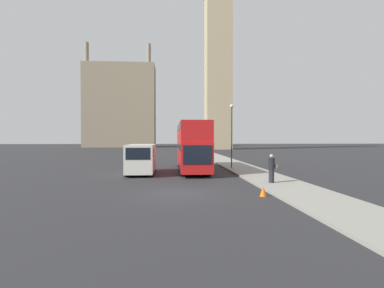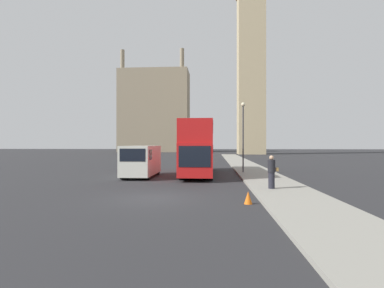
{
  "view_description": "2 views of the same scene",
  "coord_description": "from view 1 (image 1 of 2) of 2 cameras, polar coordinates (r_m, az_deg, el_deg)",
  "views": [
    {
      "loc": [
        -0.38,
        -16.22,
        2.99
      ],
      "look_at": [
        1.76,
        12.73,
        2.46
      ],
      "focal_mm": 28.0,
      "sensor_mm": 36.0,
      "label": 1
    },
    {
      "loc": [
        2.89,
        -14.3,
        2.6
      ],
      "look_at": [
        0.66,
        17.46,
        2.64
      ],
      "focal_mm": 28.0,
      "sensor_mm": 36.0,
      "label": 2
    }
  ],
  "objects": [
    {
      "name": "clock_tower",
      "position": [
        88.71,
        4.99,
        20.05
      ],
      "size": [
        7.47,
        7.64,
        62.11
      ],
      "color": "tan",
      "rests_on": "ground_plane"
    },
    {
      "name": "traffic_cone",
      "position": [
        16.05,
        13.41,
        -8.72
      ],
      "size": [
        0.36,
        0.36,
        0.55
      ],
      "color": "orange",
      "rests_on": "ground_plane"
    },
    {
      "name": "red_double_decker_bus",
      "position": [
        27.65,
        0.01,
        -0.06
      ],
      "size": [
        2.49,
        11.28,
        4.38
      ],
      "color": "red",
      "rests_on": "ground_plane"
    },
    {
      "name": "sidewalk_strip",
      "position": [
        17.94,
        19.33,
        -8.36
      ],
      "size": [
        3.42,
        120.0,
        0.15
      ],
      "color": "gray",
      "rests_on": "ground_plane"
    },
    {
      "name": "street_lamp",
      "position": [
        29.0,
        7.56,
        3.31
      ],
      "size": [
        0.36,
        0.36,
        6.13
      ],
      "color": "#38383D",
      "rests_on": "sidewalk_strip"
    },
    {
      "name": "pedestrian",
      "position": [
        19.95,
        14.92,
        -4.53
      ],
      "size": [
        0.57,
        0.41,
        1.83
      ],
      "color": "#23232D",
      "rests_on": "sidewalk_strip"
    },
    {
      "name": "building_block_distant",
      "position": [
        107.27,
        -13.43,
        6.99
      ],
      "size": [
        23.68,
        11.58,
        34.36
      ],
      "color": "gray",
      "rests_on": "ground_plane"
    },
    {
      "name": "white_van",
      "position": [
        25.43,
        -9.65,
        -2.7
      ],
      "size": [
        2.2,
        5.38,
        2.48
      ],
      "color": "silver",
      "rests_on": "ground_plane"
    },
    {
      "name": "ground_plane",
      "position": [
        16.5,
        -2.87,
        -9.39
      ],
      "size": [
        300.0,
        300.0,
        0.0
      ],
      "primitive_type": "plane",
      "color": "#28282B"
    }
  ]
}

